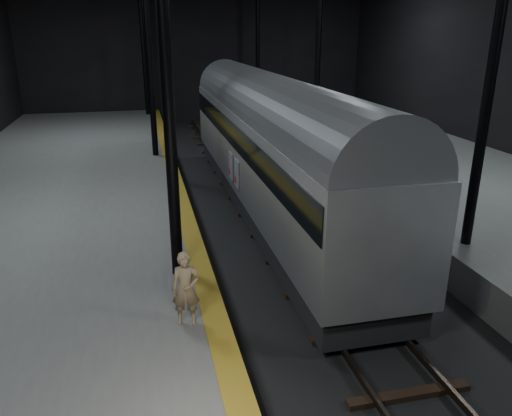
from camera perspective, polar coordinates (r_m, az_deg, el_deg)
name	(u,v)px	position (r m, az deg, el deg)	size (l,w,h in m)	color
ground	(285,234)	(16.51, 3.37, -2.96)	(44.00, 44.00, 0.00)	black
platform_left	(41,240)	(16.01, -23.35, -3.42)	(9.00, 43.80, 1.00)	#545451
platform_right	(486,203)	(19.72, 24.80, 0.56)	(9.00, 43.80, 1.00)	#545451
tactile_strip	(185,213)	(15.58, -8.11, -0.57)	(0.50, 43.80, 0.01)	#856118
track	(285,232)	(16.48, 3.37, -2.74)	(2.40, 43.00, 0.24)	#3F3328
train	(269,139)	(17.76, 1.50, 7.86)	(2.73, 18.18, 4.86)	#95989C
woman	(186,289)	(9.62, -8.03, -9.14)	(0.53, 0.35, 1.47)	#8C7456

